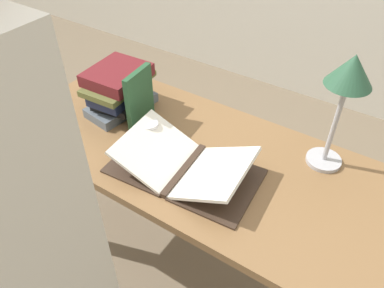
# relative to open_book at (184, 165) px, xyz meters

# --- Properties ---
(ground_plane) EXTENTS (12.00, 12.00, 0.00)m
(ground_plane) POSITION_rel_open_book_xyz_m (-0.03, 0.11, -0.79)
(ground_plane) COLOR #70604C
(reading_desk) EXTENTS (1.57, 0.67, 0.76)m
(reading_desk) POSITION_rel_open_book_xyz_m (-0.03, 0.11, -0.13)
(reading_desk) COLOR brown
(reading_desk) RESTS_ON ground_plane
(open_book) EXTENTS (0.56, 0.34, 0.11)m
(open_book) POSITION_rel_open_book_xyz_m (0.00, 0.00, 0.00)
(open_book) COLOR #38281E
(open_book) RESTS_ON reading_desk
(book_stack_tall) EXTENTS (0.22, 0.32, 0.20)m
(book_stack_tall) POSITION_rel_open_book_xyz_m (-0.45, 0.17, 0.07)
(book_stack_tall) COLOR slate
(book_stack_tall) RESTS_ON reading_desk
(book_standing_upright) EXTENTS (0.04, 0.16, 0.25)m
(book_standing_upright) POSITION_rel_open_book_xyz_m (-0.31, 0.14, 0.09)
(book_standing_upright) COLOR #234C2D
(book_standing_upright) RESTS_ON reading_desk
(reading_lamp) EXTENTS (0.15, 0.15, 0.44)m
(reading_lamp) POSITION_rel_open_book_xyz_m (0.41, 0.33, 0.31)
(reading_lamp) COLOR #ADADB2
(reading_lamp) RESTS_ON reading_desk
(coffee_mug) EXTENTS (0.10, 0.07, 0.10)m
(coffee_mug) POSITION_rel_open_book_xyz_m (-0.21, 0.06, 0.02)
(coffee_mug) COLOR white
(coffee_mug) RESTS_ON reading_desk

